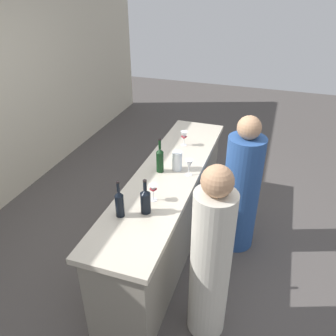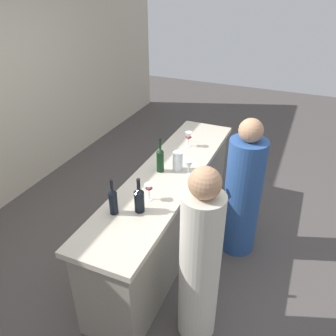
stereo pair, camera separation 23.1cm
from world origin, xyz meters
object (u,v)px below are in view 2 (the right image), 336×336
wine_bottle_leftmost_near_black (113,200)px  wine_glass_near_left (189,165)px  wine_bottle_second_left_near_black (139,199)px  person_center_guest (200,264)px  water_pitcher (178,161)px  wine_glass_near_right (189,137)px  wine_glass_near_center (149,189)px  wine_bottle_center_dark_green (160,159)px  person_left_guest (243,194)px

wine_bottle_leftmost_near_black → wine_glass_near_left: bearing=-24.3°
wine_bottle_second_left_near_black → person_center_guest: bearing=-107.1°
wine_bottle_second_left_near_black → water_pitcher: 0.71m
wine_bottle_leftmost_near_black → person_center_guest: size_ratio=0.21×
wine_glass_near_right → wine_glass_near_center: bearing=-177.5°
wine_bottle_second_left_near_black → wine_bottle_center_dark_green: wine_bottle_center_dark_green is taller
wine_glass_near_center → wine_bottle_leftmost_near_black: bearing=148.2°
wine_glass_near_left → person_left_guest: 0.64m
person_left_guest → wine_bottle_center_dark_green: bearing=10.9°
wine_bottle_leftmost_near_black → wine_bottle_center_dark_green: 0.73m
wine_bottle_second_left_near_black → wine_glass_near_right: 1.23m
wine_glass_near_left → wine_bottle_second_left_near_black: bearing=165.4°
wine_glass_near_left → wine_glass_near_right: 0.62m
wine_glass_near_left → person_left_guest: (0.26, -0.47, -0.35)m
wine_glass_near_center → wine_bottle_second_left_near_black: bearing=-179.7°
wine_bottle_center_dark_green → person_left_guest: 0.88m
wine_bottle_second_left_near_black → person_left_guest: size_ratio=0.20×
wine_bottle_second_left_near_black → water_pitcher: wine_bottle_second_left_near_black is taller
wine_glass_near_left → wine_glass_near_center: bearing=160.5°
water_pitcher → person_center_guest: person_center_guest is taller
person_center_guest → wine_glass_near_left: bearing=-72.4°
wine_bottle_center_dark_green → wine_glass_near_right: 0.61m
wine_bottle_center_dark_green → wine_glass_near_right: bearing=-5.5°
wine_glass_near_left → person_center_guest: (-0.82, -0.40, -0.30)m
wine_bottle_center_dark_green → wine_glass_near_right: wine_bottle_center_dark_green is taller
person_left_guest → wine_bottle_second_left_near_black: bearing=44.9°
water_pitcher → person_center_guest: bearing=-149.0°
wine_bottle_center_dark_green → person_center_guest: person_center_guest is taller
wine_bottle_center_dark_green → wine_glass_near_left: (0.02, -0.27, -0.02)m
wine_glass_near_center → water_pitcher: 0.54m
wine_glass_near_left → wine_glass_near_right: (0.58, 0.22, -0.00)m
wine_bottle_leftmost_near_black → wine_bottle_second_left_near_black: 0.20m
wine_bottle_center_dark_green → person_left_guest: size_ratio=0.23×
wine_bottle_leftmost_near_black → person_center_guest: person_center_guest is taller
wine_bottle_center_dark_green → person_left_guest: bearing=-69.1°
water_pitcher → wine_bottle_center_dark_green: bearing=120.8°
wine_bottle_second_left_near_black → wine_glass_near_left: wine_bottle_second_left_near_black is taller
wine_glass_near_right → wine_bottle_leftmost_near_black: bearing=174.7°
wine_glass_near_right → water_pitcher: 0.53m
person_left_guest → wine_bottle_leftmost_near_black: bearing=41.3°
wine_glass_near_center → wine_glass_near_left: bearing=-19.5°
wine_bottle_center_dark_green → person_center_guest: size_ratio=0.22×
wine_glass_near_right → water_pitcher: water_pitcher is taller
wine_bottle_center_dark_green → wine_glass_near_right: size_ratio=2.10×
wine_bottle_second_left_near_black → wine_bottle_center_dark_green: bearing=9.5°
wine_bottle_leftmost_near_black → person_left_guest: bearing=-38.7°
wine_glass_near_center → water_pitcher: (0.54, -0.04, -0.01)m
wine_bottle_second_left_near_black → wine_glass_near_left: size_ratio=1.88×
wine_glass_near_left → water_pitcher: size_ratio=0.85×
wine_glass_near_center → wine_glass_near_right: 1.06m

